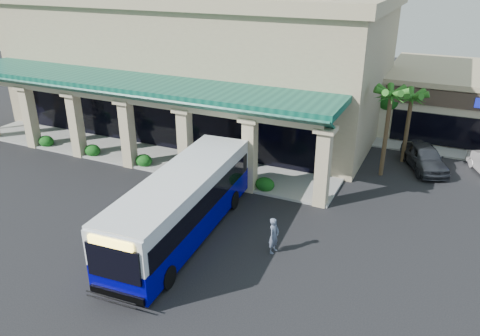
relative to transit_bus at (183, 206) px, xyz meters
The scene contains 9 objects.
ground 2.06m from the transit_bus, 118.85° to the left, with size 110.00×110.00×0.00m, color black.
main_building 19.44m from the transit_bus, 116.70° to the left, with size 30.80×14.80×11.35m, color tan, non-canonical shape.
arcade 11.63m from the transit_bus, 137.63° to the left, with size 30.00×6.20×5.70m, color #0C493B, non-canonical shape.
palm_0 14.48m from the transit_bus, 56.48° to the left, with size 2.40×2.40×6.60m, color #236019, non-canonical shape.
palm_1 17.51m from the transit_bus, 59.18° to the left, with size 2.40×2.40×5.80m, color #236019, non-canonical shape.
broadleaf_tree 21.18m from the transit_bus, 70.84° to the left, with size 2.60×2.60×4.81m, color #104810, non-canonical shape.
transit_bus is the anchor object (origin of this frame).
pedestrian 4.82m from the transit_bus, ahead, with size 0.67×0.44×1.85m, color slate.
car_silver 17.64m from the transit_bus, 53.86° to the left, with size 2.01×5.00×1.70m, color #2D3036.
Camera 1 is at (11.89, -18.63, 12.95)m, focal length 35.00 mm.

